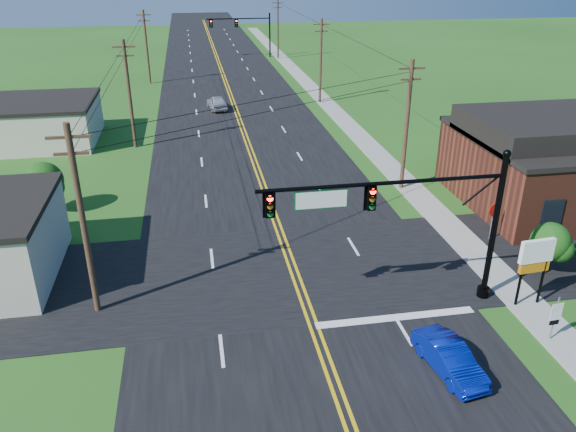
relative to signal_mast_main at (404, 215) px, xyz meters
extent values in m
cube|color=black|center=(-4.34, 42.00, -4.73)|extent=(16.00, 220.00, 0.04)
cube|color=black|center=(-4.34, 4.00, -4.73)|extent=(70.00, 10.00, 0.04)
cube|color=gray|center=(6.16, 32.00, -4.71)|extent=(2.00, 160.00, 0.08)
cylinder|color=black|center=(4.46, 0.00, -1.15)|extent=(0.28, 0.28, 7.20)
cylinder|color=black|center=(4.46, 0.00, -4.50)|extent=(0.60, 0.60, 0.50)
sphere|color=black|center=(4.46, 0.00, 2.55)|extent=(0.36, 0.36, 0.36)
cylinder|color=black|center=(-1.04, 0.00, 1.55)|extent=(11.00, 0.18, 0.18)
cube|color=#04521C|center=(-3.74, 0.00, 1.00)|extent=(2.30, 0.06, 0.85)
cylinder|color=black|center=(4.46, 72.00, -1.15)|extent=(0.28, 0.28, 7.20)
cylinder|color=black|center=(4.46, 72.00, -4.50)|extent=(0.60, 0.60, 0.50)
sphere|color=black|center=(4.46, 72.00, 2.55)|extent=(0.36, 0.36, 0.36)
cylinder|color=black|center=(-0.54, 72.00, 1.25)|extent=(10.00, 0.18, 0.18)
cube|color=#04521C|center=(-3.74, 72.00, 0.70)|extent=(2.30, 0.06, 0.85)
cube|color=#602A1B|center=(15.66, 10.00, -2.55)|extent=(14.00, 11.00, 4.40)
cube|color=beige|center=(-23.34, 30.00, -3.05)|extent=(12.00, 9.00, 3.40)
cube|color=black|center=(-23.34, 30.00, -1.20)|extent=(12.20, 9.20, 0.30)
cylinder|color=#3B231A|center=(-13.84, 2.00, -0.25)|extent=(0.28, 0.28, 9.00)
cube|color=#3B231A|center=(-13.84, 2.00, 3.65)|extent=(1.80, 0.12, 0.12)
cube|color=#3B231A|center=(-13.84, 2.00, 2.95)|extent=(1.40, 0.12, 0.12)
cylinder|color=#3B231A|center=(-13.84, 27.00, -0.25)|extent=(0.28, 0.28, 9.00)
cube|color=#3B231A|center=(-13.84, 27.00, 3.65)|extent=(1.80, 0.12, 0.12)
cube|color=#3B231A|center=(-13.84, 27.00, 2.95)|extent=(1.40, 0.12, 0.12)
cylinder|color=#3B231A|center=(-13.84, 54.00, -0.25)|extent=(0.28, 0.28, 9.00)
cube|color=#3B231A|center=(-13.84, 54.00, 3.65)|extent=(1.80, 0.12, 0.12)
cube|color=#3B231A|center=(-13.84, 54.00, 2.95)|extent=(1.40, 0.12, 0.12)
cylinder|color=#3B231A|center=(5.46, 14.00, -0.25)|extent=(0.28, 0.28, 9.00)
cube|color=#3B231A|center=(5.46, 14.00, 3.65)|extent=(1.80, 0.12, 0.12)
cube|color=#3B231A|center=(5.46, 14.00, 2.95)|extent=(1.40, 0.12, 0.12)
cylinder|color=#3B231A|center=(5.46, 40.00, -0.25)|extent=(0.28, 0.28, 9.00)
cube|color=#3B231A|center=(5.46, 40.00, 3.65)|extent=(1.80, 0.12, 0.12)
cube|color=#3B231A|center=(5.46, 40.00, 2.95)|extent=(1.40, 0.12, 0.12)
cylinder|color=#3B231A|center=(5.46, 70.00, -0.25)|extent=(0.28, 0.28, 9.00)
cube|color=#3B231A|center=(5.46, 70.00, 3.65)|extent=(1.80, 0.12, 0.12)
cube|color=#3B231A|center=(5.46, 70.00, 2.95)|extent=(1.40, 0.12, 0.12)
cylinder|color=#3B231A|center=(11.66, 18.00, -3.83)|extent=(0.24, 0.24, 1.85)
sphere|color=#174410|center=(11.66, 18.00, -2.15)|extent=(3.00, 3.00, 3.00)
cylinder|color=#3B231A|center=(8.66, 1.50, -4.09)|extent=(0.24, 0.24, 1.32)
sphere|color=#174410|center=(8.66, 1.50, -2.89)|extent=(2.00, 2.00, 2.00)
cylinder|color=#3B231A|center=(-18.34, 14.00, -3.98)|extent=(0.24, 0.24, 1.54)
sphere|color=#174410|center=(-18.34, 14.00, -2.58)|extent=(2.40, 2.40, 2.40)
imported|color=#07199E|center=(0.47, -4.80, -4.13)|extent=(1.91, 3.91, 1.23)
imported|color=silver|center=(-6.09, 38.85, -4.02)|extent=(2.26, 4.49, 1.47)
cylinder|color=slate|center=(5.66, -3.68, -3.66)|extent=(0.07, 0.07, 2.18)
cube|color=white|center=(5.66, -3.71, -3.01)|extent=(0.55, 0.07, 0.30)
cube|color=white|center=(5.66, -3.71, -3.41)|extent=(0.55, 0.07, 0.55)
cube|color=black|center=(5.66, -3.71, -3.81)|extent=(0.45, 0.06, 0.22)
cylinder|color=slate|center=(7.74, 5.52, -3.65)|extent=(0.09, 0.09, 2.20)
cylinder|color=red|center=(7.74, 5.49, -2.81)|extent=(0.81, 0.29, 0.84)
cylinder|color=black|center=(5.60, -1.01, -3.07)|extent=(0.14, 0.14, 3.36)
cylinder|color=black|center=(6.72, -1.01, -3.07)|extent=(0.14, 0.14, 3.36)
cube|color=white|center=(6.16, -1.01, -1.86)|extent=(1.69, 0.38, 1.12)
cube|color=#CC720C|center=(6.16, -1.01, -2.70)|extent=(1.50, 0.33, 0.47)
camera|label=1|loc=(-8.86, -21.12, 10.34)|focal=35.00mm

